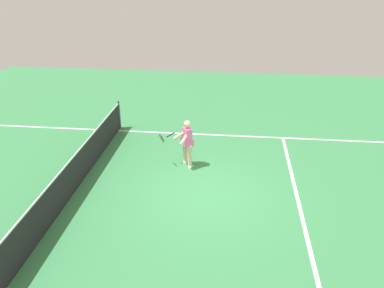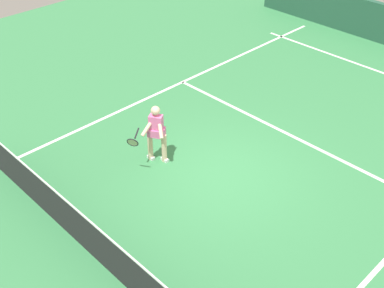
% 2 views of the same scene
% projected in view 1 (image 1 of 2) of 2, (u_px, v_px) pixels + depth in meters
% --- Properties ---
extents(ground_plane, '(26.40, 26.40, 0.00)m').
position_uv_depth(ground_plane, '(206.00, 192.00, 11.13)').
color(ground_plane, '#38844C').
extents(service_line_marking, '(8.13, 0.10, 0.01)m').
position_uv_depth(service_line_marking, '(297.00, 198.00, 10.88)').
color(service_line_marking, white).
rests_on(service_line_marking, ground).
extents(sideline_right_marking, '(0.10, 18.30, 0.01)m').
position_uv_depth(sideline_right_marking, '(215.00, 135.00, 14.79)').
color(sideline_right_marking, white).
rests_on(sideline_right_marking, ground).
extents(court_net, '(8.81, 0.08, 1.10)m').
position_uv_depth(court_net, '(77.00, 169.00, 11.28)').
color(court_net, '#4C4C51').
rests_on(court_net, ground).
extents(tennis_player, '(0.68, 1.14, 1.55)m').
position_uv_depth(tennis_player, '(186.00, 142.00, 12.23)').
color(tennis_player, beige).
rests_on(tennis_player, ground).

